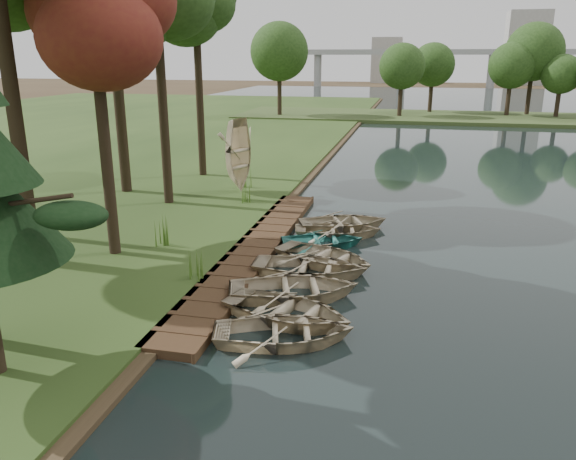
% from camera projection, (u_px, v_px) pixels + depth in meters
% --- Properties ---
extents(ground, '(300.00, 300.00, 0.00)m').
position_uv_depth(ground, '(297.00, 257.00, 20.76)').
color(ground, '#3D2F1D').
extents(boardwalk, '(1.60, 16.00, 0.30)m').
position_uv_depth(boardwalk, '(255.00, 250.00, 21.05)').
color(boardwalk, '#3A2616').
rests_on(boardwalk, ground).
extents(peninsula, '(50.00, 14.00, 0.45)m').
position_uv_depth(peninsula, '(451.00, 118.00, 65.59)').
color(peninsula, '#374920').
rests_on(peninsula, ground).
extents(far_trees, '(45.60, 5.60, 8.80)m').
position_uv_depth(far_trees, '(426.00, 62.00, 64.45)').
color(far_trees, black).
rests_on(far_trees, peninsula).
extents(bridge, '(95.90, 4.00, 8.60)m').
position_uv_depth(bridge, '(458.00, 56.00, 127.87)').
color(bridge, '#A5A5A0').
rests_on(bridge, ground).
extents(building_a, '(10.00, 8.00, 18.00)m').
position_uv_depth(building_a, '(526.00, 48.00, 142.21)').
color(building_a, '#A5A5A0').
rests_on(building_a, ground).
extents(building_b, '(8.00, 8.00, 12.00)m').
position_uv_depth(building_b, '(387.00, 60.00, 155.11)').
color(building_b, '#A5A5A0').
rests_on(building_b, ground).
extents(rowboat_0, '(4.17, 3.43, 0.75)m').
position_uv_depth(rowboat_0, '(284.00, 329.00, 14.36)').
color(rowboat_0, '#C3B08D').
rests_on(rowboat_0, water).
extents(rowboat_1, '(4.38, 3.65, 0.78)m').
position_uv_depth(rowboat_1, '(288.00, 308.00, 15.51)').
color(rowboat_1, '#C3B08D').
rests_on(rowboat_1, water).
extents(rowboat_2, '(4.60, 3.86, 0.82)m').
position_uv_depth(rowboat_2, '(294.00, 286.00, 16.97)').
color(rowboat_2, '#C3B08D').
rests_on(rowboat_2, water).
extents(rowboat_3, '(3.92, 2.86, 0.80)m').
position_uv_depth(rowboat_3, '(310.00, 265.00, 18.72)').
color(rowboat_3, '#C3B08D').
rests_on(rowboat_3, water).
extents(rowboat_4, '(4.47, 3.93, 0.77)m').
position_uv_depth(rowboat_4, '(324.00, 254.00, 19.72)').
color(rowboat_4, '#C3B08D').
rests_on(rowboat_4, water).
extents(rowboat_5, '(3.72, 3.14, 0.66)m').
position_uv_depth(rowboat_5, '(322.00, 239.00, 21.59)').
color(rowboat_5, '#2B7A6F').
rests_on(rowboat_5, water).
extents(rowboat_6, '(3.90, 3.12, 0.72)m').
position_uv_depth(rowboat_6, '(338.00, 228.00, 22.84)').
color(rowboat_6, '#C3B08D').
rests_on(rowboat_6, water).
extents(rowboat_7, '(4.51, 3.92, 0.78)m').
position_uv_depth(rowboat_7, '(344.00, 220.00, 23.79)').
color(rowboat_7, '#C3B08D').
rests_on(rowboat_7, water).
extents(stored_rowboat, '(4.51, 3.84, 0.79)m').
position_uv_depth(stored_rowboat, '(240.00, 184.00, 29.30)').
color(stored_rowboat, '#C3B08D').
rests_on(stored_rowboat, bank).
extents(tree_2, '(4.03, 4.03, 9.75)m').
position_uv_depth(tree_2, '(93.00, 19.00, 17.98)').
color(tree_2, black).
rests_on(tree_2, bank).
extents(tree_6, '(3.94, 3.94, 10.91)m').
position_uv_depth(tree_6, '(196.00, 13.00, 30.99)').
color(tree_6, black).
rests_on(tree_6, bank).
extents(reeds_0, '(0.60, 0.60, 1.02)m').
position_uv_depth(reeds_0, '(194.00, 264.00, 17.80)').
color(reeds_0, '#3F661E').
rests_on(reeds_0, bank).
extents(reeds_1, '(0.60, 0.60, 1.08)m').
position_uv_depth(reeds_1, '(162.00, 231.00, 20.97)').
color(reeds_1, '#3F661E').
rests_on(reeds_1, bank).
extents(reeds_2, '(0.60, 0.60, 0.94)m').
position_uv_depth(reeds_2, '(248.00, 193.00, 27.14)').
color(reeds_2, '#3F661E').
rests_on(reeds_2, bank).
extents(reeds_3, '(0.60, 0.60, 1.05)m').
position_uv_depth(reeds_3, '(246.00, 178.00, 30.23)').
color(reeds_3, '#3F661E').
rests_on(reeds_3, bank).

